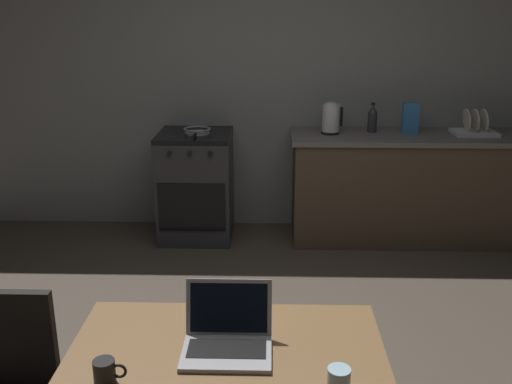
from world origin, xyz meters
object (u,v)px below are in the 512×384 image
(coffee_mug, at_px, (105,372))
(electric_kettle, at_px, (331,119))
(bottle_b, at_px, (372,118))
(stove_oven, at_px, (196,186))
(cereal_box, at_px, (410,118))
(frying_pan, at_px, (197,131))
(laptop, at_px, (227,338))
(dish_rack, at_px, (474,129))

(coffee_mug, bearing_deg, electric_kettle, 71.50)
(bottle_b, bearing_deg, stove_oven, -176.78)
(cereal_box, bearing_deg, electric_kettle, -178.23)
(electric_kettle, relative_size, frying_pan, 0.64)
(stove_oven, height_order, cereal_box, cereal_box)
(laptop, xyz_separation_m, electric_kettle, (0.64, 2.85, 0.26))
(stove_oven, height_order, frying_pan, frying_pan)
(electric_kettle, bearing_deg, stove_oven, -179.87)
(stove_oven, bearing_deg, dish_rack, 0.06)
(bottle_b, bearing_deg, cereal_box, -11.43)
(stove_oven, bearing_deg, bottle_b, 3.22)
(electric_kettle, relative_size, cereal_box, 1.01)
(frying_pan, relative_size, cereal_box, 1.56)
(laptop, relative_size, coffee_mug, 2.86)
(stove_oven, relative_size, coffee_mug, 8.11)
(frying_pan, relative_size, bottle_b, 1.64)
(bottle_b, bearing_deg, coffee_mug, -113.62)
(electric_kettle, height_order, bottle_b, electric_kettle)
(electric_kettle, relative_size, bottle_b, 1.06)
(stove_oven, relative_size, electric_kettle, 3.55)
(coffee_mug, xyz_separation_m, cereal_box, (1.67, 3.08, 0.27))
(coffee_mug, bearing_deg, laptop, 28.58)
(dish_rack, bearing_deg, coffee_mug, -125.58)
(frying_pan, xyz_separation_m, dish_rack, (2.26, 0.03, 0.02))
(bottle_b, bearing_deg, dish_rack, -5.60)
(electric_kettle, bearing_deg, bottle_b, 12.91)
(dish_rack, bearing_deg, electric_kettle, 180.00)
(frying_pan, height_order, bottle_b, bottle_b)
(frying_pan, bearing_deg, dish_rack, 0.76)
(stove_oven, distance_m, frying_pan, 0.48)
(coffee_mug, relative_size, dish_rack, 0.33)
(dish_rack, height_order, bottle_b, bottle_b)
(stove_oven, xyz_separation_m, electric_kettle, (1.12, 0.00, 0.58))
(frying_pan, relative_size, coffee_mug, 3.55)
(stove_oven, xyz_separation_m, coffee_mug, (0.09, -3.06, 0.31))
(laptop, distance_m, bottle_b, 3.10)
(dish_rack, bearing_deg, laptop, -122.32)
(laptop, xyz_separation_m, cereal_box, (1.28, 2.87, 0.27))
(electric_kettle, bearing_deg, laptop, -102.60)
(cereal_box, height_order, dish_rack, cereal_box)
(electric_kettle, xyz_separation_m, dish_rack, (1.17, -0.00, -0.07))
(stove_oven, height_order, electric_kettle, electric_kettle)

